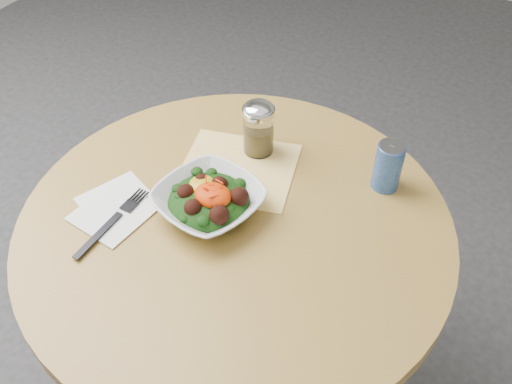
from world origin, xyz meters
TOP-DOWN VIEW (x-y plane):
  - table at (0.00, 0.00)m, footprint 0.90×0.90m
  - cloth_napkin at (-0.07, 0.14)m, footprint 0.30×0.29m
  - paper_napkins at (-0.23, -0.10)m, footprint 0.18×0.20m
  - salad_bowl at (-0.06, -0.00)m, footprint 0.25×0.25m
  - fork at (-0.21, -0.13)m, footprint 0.03×0.22m
  - spice_shaker at (-0.07, 0.22)m, footprint 0.07×0.07m
  - beverage_can at (0.23, 0.25)m, footprint 0.06×0.06m

SIDE VIEW (x-z plane):
  - table at x=0.00m, z-range 0.18..0.93m
  - cloth_napkin at x=-0.07m, z-range 0.75..0.75m
  - paper_napkins at x=-0.23m, z-range 0.75..0.75m
  - fork at x=-0.21m, z-range 0.75..0.76m
  - salad_bowl at x=-0.06m, z-range 0.74..0.82m
  - beverage_can at x=0.23m, z-range 0.75..0.86m
  - spice_shaker at x=-0.07m, z-range 0.75..0.88m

